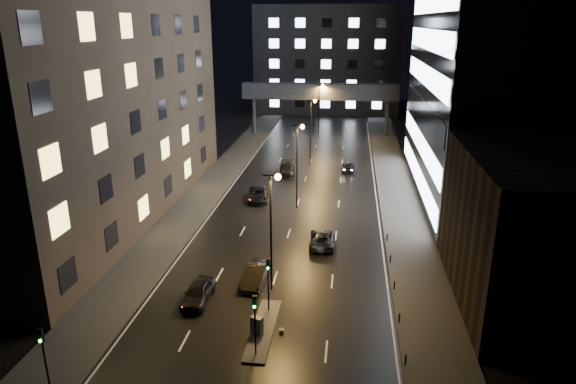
# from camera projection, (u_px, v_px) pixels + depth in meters

# --- Properties ---
(ground) EXTENTS (160.00, 160.00, 0.00)m
(ground) POSITION_uv_depth(u_px,v_px,m) (306.00, 179.00, 73.23)
(ground) COLOR black
(ground) RESTS_ON ground
(sidewalk_left) EXTENTS (5.00, 110.00, 0.15)m
(sidewalk_left) POSITION_uv_depth(u_px,v_px,m) (211.00, 186.00, 69.94)
(sidewalk_left) COLOR #383533
(sidewalk_left) RESTS_ON ground
(sidewalk_right) EXTENTS (5.00, 110.00, 0.15)m
(sidewalk_right) POSITION_uv_depth(u_px,v_px,m) (397.00, 193.00, 67.06)
(sidewalk_right) COLOR #383533
(sidewalk_right) RESTS_ON ground
(building_left) EXTENTS (15.00, 48.00, 40.00)m
(building_left) POSITION_uv_depth(u_px,v_px,m) (83.00, 35.00, 54.42)
(building_left) COLOR #2D2319
(building_left) RESTS_ON ground
(building_right_low) EXTENTS (10.00, 18.00, 12.00)m
(building_right_low) POSITION_uv_depth(u_px,v_px,m) (527.00, 230.00, 39.84)
(building_right_low) COLOR black
(building_right_low) RESTS_ON ground
(building_right_glass) EXTENTS (20.00, 36.00, 45.00)m
(building_right_glass) POSITION_uv_depth(u_px,v_px,m) (519.00, 11.00, 59.45)
(building_right_glass) COLOR black
(building_right_glass) RESTS_ON ground
(building_far) EXTENTS (34.00, 14.00, 25.00)m
(building_far) POSITION_uv_depth(u_px,v_px,m) (328.00, 60.00, 123.86)
(building_far) COLOR #333335
(building_far) RESTS_ON ground
(skybridge) EXTENTS (30.00, 3.00, 10.00)m
(skybridge) POSITION_uv_depth(u_px,v_px,m) (320.00, 92.00, 98.83)
(skybridge) COLOR #333335
(skybridge) RESTS_ON ground
(median_island) EXTENTS (1.60, 8.00, 0.15)m
(median_island) POSITION_uv_depth(u_px,v_px,m) (263.00, 329.00, 37.40)
(median_island) COLOR #383533
(median_island) RESTS_ON ground
(traffic_signal_near) EXTENTS (0.28, 0.34, 4.40)m
(traffic_signal_near) POSITION_uv_depth(u_px,v_px,m) (268.00, 276.00, 38.79)
(traffic_signal_near) COLOR black
(traffic_signal_near) RESTS_ON median_island
(traffic_signal_far) EXTENTS (0.28, 0.34, 4.40)m
(traffic_signal_far) POSITION_uv_depth(u_px,v_px,m) (255.00, 315.00, 33.62)
(traffic_signal_far) COLOR black
(traffic_signal_far) RESTS_ON median_island
(traffic_signal_corner) EXTENTS (0.28, 0.34, 4.40)m
(traffic_signal_corner) POSITION_uv_depth(u_px,v_px,m) (43.00, 350.00, 30.32)
(traffic_signal_corner) COLOR black
(traffic_signal_corner) RESTS_ON ground
(bollard_row) EXTENTS (0.12, 25.12, 0.90)m
(bollard_row) POSITION_uv_depth(u_px,v_px,m) (397.00, 301.00, 40.38)
(bollard_row) COLOR black
(bollard_row) RESTS_ON ground
(streetlight_near) EXTENTS (1.45, 0.50, 10.15)m
(streetlight_near) POSITION_uv_depth(u_px,v_px,m) (273.00, 217.00, 41.03)
(streetlight_near) COLOR black
(streetlight_near) RESTS_ON ground
(streetlight_mid_a) EXTENTS (1.45, 0.50, 10.15)m
(streetlight_mid_a) POSITION_uv_depth(u_px,v_px,m) (298.00, 156.00, 59.86)
(streetlight_mid_a) COLOR black
(streetlight_mid_a) RESTS_ON ground
(streetlight_mid_b) EXTENTS (1.45, 0.50, 10.15)m
(streetlight_mid_b) POSITION_uv_depth(u_px,v_px,m) (312.00, 123.00, 78.68)
(streetlight_mid_b) COLOR black
(streetlight_mid_b) RESTS_ON ground
(streetlight_far) EXTENTS (1.45, 0.50, 10.15)m
(streetlight_far) POSITION_uv_depth(u_px,v_px,m) (320.00, 103.00, 97.51)
(streetlight_far) COLOR black
(streetlight_far) RESTS_ON ground
(car_away_a) EXTENTS (1.99, 4.75, 1.61)m
(car_away_a) POSITION_uv_depth(u_px,v_px,m) (198.00, 292.00, 41.02)
(car_away_a) COLOR black
(car_away_a) RESTS_ON ground
(car_away_b) EXTENTS (2.07, 5.09, 1.64)m
(car_away_b) POSITION_uv_depth(u_px,v_px,m) (256.00, 274.00, 43.89)
(car_away_b) COLOR black
(car_away_b) RESTS_ON ground
(car_away_c) EXTENTS (3.13, 5.57, 1.47)m
(car_away_c) POSITION_uv_depth(u_px,v_px,m) (258.00, 195.00, 64.29)
(car_away_c) COLOR black
(car_away_c) RESTS_ON ground
(car_away_d) EXTENTS (2.94, 5.69, 1.58)m
(car_away_d) POSITION_uv_depth(u_px,v_px,m) (287.00, 169.00, 75.18)
(car_away_d) COLOR black
(car_away_d) RESTS_ON ground
(car_toward_a) EXTENTS (2.55, 5.28, 1.45)m
(car_toward_a) POSITION_uv_depth(u_px,v_px,m) (322.00, 239.00, 51.29)
(car_toward_a) COLOR black
(car_toward_a) RESTS_ON ground
(car_toward_b) EXTENTS (1.93, 4.52, 1.30)m
(car_toward_b) POSITION_uv_depth(u_px,v_px,m) (348.00, 167.00, 76.98)
(car_toward_b) COLOR black
(car_toward_b) RESTS_ON ground
(utility_cabinet) EXTENTS (0.97, 0.77, 1.31)m
(utility_cabinet) POSITION_uv_depth(u_px,v_px,m) (257.00, 325.00, 36.60)
(utility_cabinet) COLOR #535356
(utility_cabinet) RESTS_ON median_island
(cone_b) EXTENTS (0.43, 0.43, 0.53)m
(cone_b) POSITION_uv_depth(u_px,v_px,m) (281.00, 330.00, 36.94)
(cone_b) COLOR #EE440C
(cone_b) RESTS_ON ground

